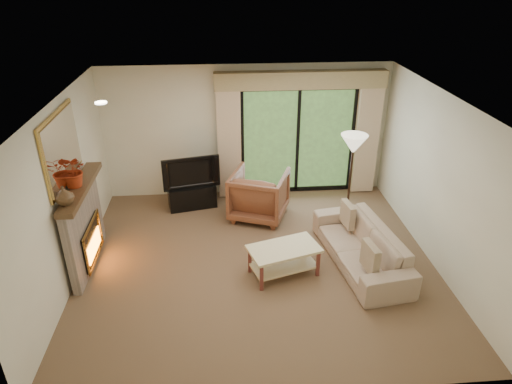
{
  "coord_description": "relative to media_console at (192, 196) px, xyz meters",
  "views": [
    {
      "loc": [
        -0.51,
        -5.92,
        4.28
      ],
      "look_at": [
        0.0,
        0.3,
        1.1
      ],
      "focal_mm": 32.0,
      "sensor_mm": 36.0,
      "label": 1
    }
  ],
  "objects": [
    {
      "name": "vase",
      "position": [
        -1.51,
        -2.32,
        1.28
      ],
      "size": [
        0.3,
        0.3,
        0.26
      ],
      "primitive_type": "imported",
      "rotation": [
        0.0,
        0.0,
        -0.19
      ],
      "color": "#4C351F",
      "rests_on": "fireplace"
    },
    {
      "name": "sofa",
      "position": [
        2.71,
        -2.08,
        0.09
      ],
      "size": [
        1.13,
        2.22,
        0.62
      ],
      "primitive_type": "imported",
      "rotation": [
        0.0,
        0.0,
        -1.43
      ],
      "color": "tan",
      "rests_on": "floor"
    },
    {
      "name": "branches",
      "position": [
        -1.51,
        -1.78,
        1.39
      ],
      "size": [
        0.51,
        0.47,
        0.49
      ],
      "primitive_type": "imported",
      "rotation": [
        0.0,
        0.0,
        -0.21
      ],
      "color": "#9B2D12",
      "rests_on": "fireplace"
    },
    {
      "name": "wall_front",
      "position": [
        1.1,
        -4.45,
        1.08
      ],
      "size": [
        5.0,
        0.0,
        5.0
      ],
      "primitive_type": "plane",
      "rotation": [
        -1.57,
        0.0,
        0.0
      ],
      "color": "#ECE5C8",
      "rests_on": "ground"
    },
    {
      "name": "floor_lamp",
      "position": [
        2.81,
        -0.87,
        0.62
      ],
      "size": [
        0.56,
        0.56,
        1.7
      ],
      "primitive_type": null,
      "rotation": [
        0.0,
        0.0,
        0.26
      ],
      "color": "#EEE5C5",
      "rests_on": "floor"
    },
    {
      "name": "pillow_near",
      "position": [
        2.64,
        -2.7,
        0.31
      ],
      "size": [
        0.17,
        0.42,
        0.41
      ],
      "primitive_type": "cube",
      "rotation": [
        0.0,
        0.0,
        0.14
      ],
      "color": "brown",
      "rests_on": "sofa"
    },
    {
      "name": "wall_left",
      "position": [
        -1.65,
        -1.95,
        1.08
      ],
      "size": [
        0.0,
        5.0,
        5.0
      ],
      "primitive_type": "plane",
      "rotation": [
        1.57,
        0.0,
        1.57
      ],
      "color": "#ECE5C8",
      "rests_on": "ground"
    },
    {
      "name": "wall_right",
      "position": [
        3.85,
        -1.95,
        1.08
      ],
      "size": [
        0.0,
        5.0,
        5.0
      ],
      "primitive_type": "plane",
      "rotation": [
        1.57,
        0.0,
        -1.57
      ],
      "color": "#ECE5C8",
      "rests_on": "ground"
    },
    {
      "name": "curtain_left",
      "position": [
        0.75,
        0.39,
        0.98
      ],
      "size": [
        0.45,
        0.18,
        2.35
      ],
      "primitive_type": "cube",
      "color": "#CDB08D",
      "rests_on": "floor"
    },
    {
      "name": "sliding_door",
      "position": [
        2.1,
        0.5,
        0.88
      ],
      "size": [
        2.26,
        0.1,
        2.16
      ],
      "primitive_type": null,
      "color": "black",
      "rests_on": "floor"
    },
    {
      "name": "ceiling",
      "position": [
        1.1,
        -1.95,
        2.38
      ],
      "size": [
        5.5,
        5.5,
        0.0
      ],
      "primitive_type": "plane",
      "rotation": [
        3.14,
        0.0,
        0.0
      ],
      "color": "silver",
      "rests_on": "ground"
    },
    {
      "name": "mirror",
      "position": [
        -1.61,
        -1.75,
        1.73
      ],
      "size": [
        0.07,
        1.45,
        1.02
      ],
      "primitive_type": null,
      "color": "#B89041",
      "rests_on": "wall_left"
    },
    {
      "name": "media_console",
      "position": [
        0.0,
        0.0,
        0.0
      ],
      "size": [
        0.96,
        0.58,
        0.45
      ],
      "primitive_type": "cube",
      "rotation": [
        0.0,
        0.0,
        0.21
      ],
      "color": "black",
      "rests_on": "floor"
    },
    {
      "name": "armchair",
      "position": [
        1.26,
        -0.49,
        0.22
      ],
      "size": [
        1.24,
        1.26,
        0.9
      ],
      "primitive_type": "imported",
      "rotation": [
        0.0,
        0.0,
        2.78
      ],
      "color": "brown",
      "rests_on": "floor"
    },
    {
      "name": "pillow_far",
      "position": [
        2.64,
        -1.47,
        0.31
      ],
      "size": [
        0.16,
        0.41,
        0.4
      ],
      "primitive_type": "cube",
      "rotation": [
        0.0,
        0.0,
        0.14
      ],
      "color": "brown",
      "rests_on": "sofa"
    },
    {
      "name": "fireplace",
      "position": [
        -1.53,
        -1.75,
        0.46
      ],
      "size": [
        0.24,
        1.7,
        1.37
      ],
      "primitive_type": null,
      "color": "gray",
      "rests_on": "floor"
    },
    {
      "name": "floor",
      "position": [
        1.1,
        -1.95,
        -0.22
      ],
      "size": [
        5.5,
        5.5,
        0.0
      ],
      "primitive_type": "plane",
      "color": "brown",
      "rests_on": "ground"
    },
    {
      "name": "coffee_table",
      "position": [
        1.47,
        -2.27,
        0.01
      ],
      "size": [
        1.16,
        0.85,
        0.47
      ],
      "primitive_type": null,
      "rotation": [
        0.0,
        0.0,
        0.3
      ],
      "color": "beige",
      "rests_on": "floor"
    },
    {
      "name": "tv",
      "position": [
        0.0,
        0.0,
        0.53
      ],
      "size": [
        1.07,
        0.36,
        0.62
      ],
      "primitive_type": "imported",
      "rotation": [
        0.0,
        0.0,
        0.21
      ],
      "color": "black",
      "rests_on": "media_console"
    },
    {
      "name": "cornice",
      "position": [
        2.1,
        0.41,
        2.1
      ],
      "size": [
        3.2,
        0.24,
        0.32
      ],
      "primitive_type": "cube",
      "color": "tan",
      "rests_on": "wall_back"
    },
    {
      "name": "wall_back",
      "position": [
        1.1,
        0.55,
        1.08
      ],
      "size": [
        5.0,
        0.0,
        5.0
      ],
      "primitive_type": "plane",
      "rotation": [
        1.57,
        0.0,
        0.0
      ],
      "color": "#ECE5C8",
      "rests_on": "ground"
    },
    {
      "name": "curtain_right",
      "position": [
        3.45,
        0.39,
        0.98
      ],
      "size": [
        0.45,
        0.18,
        2.35
      ],
      "primitive_type": "cube",
      "color": "#CDB08D",
      "rests_on": "floor"
    }
  ]
}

